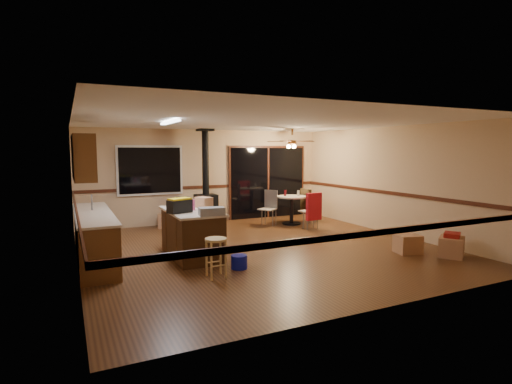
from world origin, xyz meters
TOP-DOWN VIEW (x-y plane):
  - floor at (0.00, 0.00)m, footprint 7.00×7.00m
  - ceiling at (0.00, 0.00)m, footprint 7.00×7.00m
  - wall_back at (0.00, 3.50)m, footprint 7.00×0.00m
  - wall_front at (0.00, -3.50)m, footprint 7.00×0.00m
  - wall_left at (-3.50, 0.00)m, footprint 0.00×7.00m
  - wall_right at (3.50, 0.00)m, footprint 0.00×7.00m
  - chair_rail at (0.00, 0.00)m, footprint 7.00×7.00m
  - window at (-1.60, 3.45)m, footprint 1.72×0.10m
  - sliding_door at (1.90, 3.45)m, footprint 2.52×0.10m
  - lower_cabinets at (-3.20, 0.50)m, footprint 0.60×3.00m
  - countertop at (-3.20, 0.50)m, footprint 0.64×3.04m
  - upper_cabinets at (-3.33, 0.70)m, footprint 0.35×2.00m
  - kitchen_island at (-1.50, 0.00)m, footprint 0.88×1.68m
  - wood_stove at (-0.20, 3.05)m, footprint 0.55×0.50m
  - ceiling_fan at (1.94, 2.09)m, footprint 0.24×0.24m
  - fluorescent_strip at (-1.80, 0.30)m, footprint 0.10×1.20m
  - toolbox_grey at (-1.35, -0.72)m, footprint 0.47×0.30m
  - toolbox_black at (-1.78, -0.20)m, footprint 0.47×0.35m
  - toolbox_yellow_lid at (-1.78, -0.20)m, footprint 0.44×0.33m
  - box_on_island at (-1.18, 0.23)m, footprint 0.33×0.37m
  - bottle_dark at (-1.76, -0.05)m, footprint 0.09×0.09m
  - bottle_pink at (-1.47, -0.03)m, footprint 0.08×0.08m
  - bottle_white at (-1.64, 0.31)m, footprint 0.08×0.08m
  - bar_stool at (-1.51, -1.38)m, footprint 0.44×0.44m
  - blue_bucket at (-0.99, -1.10)m, footprint 0.32×0.32m
  - dining_table at (1.94, 2.09)m, footprint 0.81×0.81m
  - glass_red at (1.79, 2.19)m, footprint 0.07×0.07m
  - glass_cream at (2.12, 2.04)m, footprint 0.07×0.07m
  - chair_left at (1.33, 2.25)m, footprint 0.55×0.55m
  - chair_near at (2.06, 1.21)m, footprint 0.46×0.49m
  - chair_right at (2.46, 2.14)m, footprint 0.47×0.44m
  - box_under_window at (-1.28, 3.10)m, footprint 0.51×0.44m
  - box_corner_a at (2.98, -2.14)m, footprint 0.65×0.63m
  - box_corner_b at (2.43, -1.58)m, footprint 0.53×0.48m
  - box_small_red at (2.98, -2.14)m, footprint 0.42×0.41m

SIDE VIEW (x-z plane):
  - floor at x=0.00m, z-range 0.00..0.00m
  - blue_bucket at x=-0.99m, z-range 0.00..0.23m
  - box_under_window at x=-1.28m, z-range 0.00..0.36m
  - box_corner_b at x=2.43m, z-range 0.00..0.37m
  - box_corner_a at x=2.98m, z-range 0.00..0.38m
  - bar_stool at x=-1.51m, z-range 0.00..0.64m
  - box_small_red at x=2.98m, z-range 0.38..0.47m
  - lower_cabinets at x=-3.20m, z-range 0.00..0.86m
  - kitchen_island at x=-1.50m, z-range 0.00..0.90m
  - dining_table at x=1.94m, z-range 0.14..0.92m
  - chair_left at x=1.33m, z-range 0.33..0.85m
  - chair_near at x=2.06m, z-range 0.25..0.95m
  - chair_right at x=2.46m, z-range 0.25..0.95m
  - wood_stove at x=-0.20m, z-range -0.53..1.99m
  - glass_cream at x=2.12m, z-range 0.78..0.93m
  - glass_red at x=1.79m, z-range 0.78..0.95m
  - countertop at x=-3.20m, z-range 0.86..0.90m
  - toolbox_grey at x=-1.35m, z-range 0.90..1.04m
  - bottle_white at x=-1.64m, z-range 0.90..1.10m
  - chair_rail at x=0.00m, z-range 0.96..1.04m
  - bottle_pink at x=-1.47m, z-range 0.90..1.11m
  - box_on_island at x=-1.18m, z-range 0.90..1.11m
  - toolbox_black at x=-1.78m, z-range 0.90..1.13m
  - bottle_dark at x=-1.76m, z-range 0.90..1.17m
  - sliding_door at x=1.90m, z-range 0.00..2.10m
  - toolbox_yellow_lid at x=-1.78m, z-range 1.13..1.17m
  - wall_back at x=0.00m, z-range -2.20..4.80m
  - wall_front at x=0.00m, z-range -2.20..4.80m
  - wall_left at x=-3.50m, z-range -2.20..4.80m
  - wall_right at x=3.50m, z-range -2.20..4.80m
  - window at x=-1.60m, z-range 0.84..2.16m
  - upper_cabinets at x=-3.33m, z-range 1.50..2.30m
  - ceiling_fan at x=1.94m, z-range 1.94..2.49m
  - fluorescent_strip at x=-1.80m, z-range 2.54..2.58m
  - ceiling at x=0.00m, z-range 2.60..2.60m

